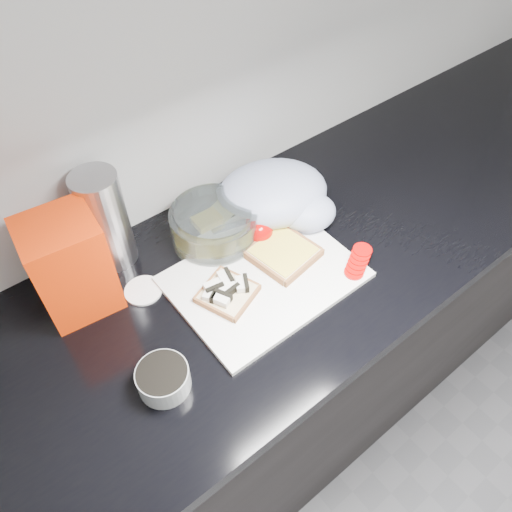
# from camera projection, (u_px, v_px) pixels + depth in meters

# --- Properties ---
(base_cabinet) EXTENTS (3.50, 0.60, 0.86)m
(base_cabinet) POSITION_uv_depth(u_px,v_px,m) (236.00, 386.00, 1.45)
(base_cabinet) COLOR black
(base_cabinet) RESTS_ON ground
(countertop) EXTENTS (3.50, 0.64, 0.04)m
(countertop) POSITION_uv_depth(u_px,v_px,m) (230.00, 292.00, 1.12)
(countertop) COLOR black
(countertop) RESTS_ON base_cabinet
(cutting_board) EXTENTS (0.40, 0.30, 0.01)m
(cutting_board) POSITION_uv_depth(u_px,v_px,m) (264.00, 277.00, 1.11)
(cutting_board) COLOR white
(cutting_board) RESTS_ON countertop
(bread_left) EXTENTS (0.14, 0.14, 0.03)m
(bread_left) POSITION_uv_depth(u_px,v_px,m) (226.00, 292.00, 1.06)
(bread_left) COLOR beige
(bread_left) RESTS_ON cutting_board
(bread_right) EXTENTS (0.16, 0.16, 0.02)m
(bread_right) POSITION_uv_depth(u_px,v_px,m) (283.00, 253.00, 1.14)
(bread_right) COLOR beige
(bread_right) RESTS_ON cutting_board
(tomato_slices) EXTENTS (0.11, 0.08, 0.02)m
(tomato_slices) POSITION_uv_depth(u_px,v_px,m) (358.00, 261.00, 1.12)
(tomato_slices) COLOR #B10504
(tomato_slices) RESTS_ON cutting_board
(knife) EXTENTS (0.23, 0.07, 0.01)m
(knife) POSITION_uv_depth(u_px,v_px,m) (269.00, 228.00, 1.20)
(knife) COLOR #B8B8BD
(knife) RESTS_ON cutting_board
(seed_tub) EXTENTS (0.10, 0.10, 0.05)m
(seed_tub) POSITION_uv_depth(u_px,v_px,m) (163.00, 378.00, 0.92)
(seed_tub) COLOR #939898
(seed_tub) RESTS_ON countertop
(tub_lid) EXTENTS (0.10, 0.10, 0.01)m
(tub_lid) POSITION_uv_depth(u_px,v_px,m) (143.00, 291.00, 1.09)
(tub_lid) COLOR white
(tub_lid) RESTS_ON countertop
(glass_bowl) EXTENTS (0.20, 0.20, 0.09)m
(glass_bowl) POSITION_uv_depth(u_px,v_px,m) (214.00, 226.00, 1.17)
(glass_bowl) COLOR silver
(glass_bowl) RESTS_ON countertop
(bread_bag) EXTENTS (0.16, 0.15, 0.23)m
(bread_bag) POSITION_uv_depth(u_px,v_px,m) (70.00, 266.00, 0.99)
(bread_bag) COLOR #F22D04
(bread_bag) RESTS_ON countertop
(steel_canister) EXTENTS (0.10, 0.10, 0.24)m
(steel_canister) POSITION_uv_depth(u_px,v_px,m) (105.00, 220.00, 1.07)
(steel_canister) COLOR #A4A3A8
(steel_canister) RESTS_ON countertop
(grocery_bag) EXTENTS (0.33, 0.32, 0.12)m
(grocery_bag) POSITION_uv_depth(u_px,v_px,m) (277.00, 196.00, 1.21)
(grocery_bag) COLOR #A3ACC8
(grocery_bag) RESTS_ON countertop
(whole_tomatoes) EXTENTS (0.13, 0.06, 0.06)m
(whole_tomatoes) POSITION_uv_depth(u_px,v_px,m) (270.00, 225.00, 1.18)
(whole_tomatoes) COLOR #B10504
(whole_tomatoes) RESTS_ON countertop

